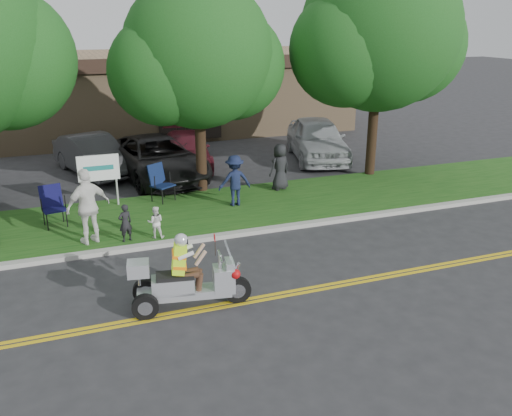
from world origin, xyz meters
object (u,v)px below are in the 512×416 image
object	(u,v)px
lawn_chair_a	(52,203)
parked_car_far_right	(317,139)
parked_car_left	(93,155)
trike_scooter	(185,282)
parked_car_mid	(157,158)
spectator_adult_right	(88,206)
lawn_chair_b	(159,180)
parked_car_right	(186,150)

from	to	relation	value
lawn_chair_a	parked_car_far_right	bearing A→B (deg)	12.67
lawn_chair_a	parked_car_left	xyz separation A→B (m)	(1.54, 5.55, -0.01)
trike_scooter	parked_car_mid	bearing A→B (deg)	92.72
trike_scooter	parked_car_far_right	distance (m)	13.15
parked_car_left	parked_car_mid	distance (m)	2.64
spectator_adult_right	lawn_chair_b	bearing A→B (deg)	-151.54
trike_scooter	parked_car_right	xyz separation A→B (m)	(2.64, 11.11, 0.08)
spectator_adult_right	parked_car_mid	world-z (taller)	spectator_adult_right
spectator_adult_right	trike_scooter	bearing A→B (deg)	89.52
parked_car_left	parked_car_mid	xyz separation A→B (m)	(2.15, -1.53, 0.04)
parked_car_left	parked_car_mid	size ratio (longest dim) A/B	0.80
lawn_chair_b	trike_scooter	bearing A→B (deg)	-128.85
parked_car_mid	parked_car_far_right	distance (m)	6.93
parked_car_left	parked_car_far_right	world-z (taller)	parked_car_far_right
lawn_chair_a	parked_car_left	bearing A→B (deg)	63.54
parked_car_right	lawn_chair_a	bearing A→B (deg)	-125.05
lawn_chair_b	parked_car_left	world-z (taller)	parked_car_left
lawn_chair_b	parked_car_right	xyz separation A→B (m)	(1.86, 4.25, -0.11)
parked_car_right	parked_car_far_right	xyz separation A→B (m)	(5.48, -0.78, 0.22)
parked_car_mid	trike_scooter	bearing A→B (deg)	-106.79
lawn_chair_b	parked_car_mid	xyz separation A→B (m)	(0.43, 2.85, 0.00)
parked_car_right	parked_car_far_right	bearing A→B (deg)	0.23
parked_car_left	parked_car_mid	bearing A→B (deg)	-54.64
spectator_adult_right	parked_car_far_right	bearing A→B (deg)	-168.92
lawn_chair_b	spectator_adult_right	world-z (taller)	spectator_adult_right
parked_car_right	parked_car_far_right	world-z (taller)	parked_car_far_right
parked_car_left	lawn_chair_b	bearing A→B (deg)	-87.74
lawn_chair_b	parked_car_right	distance (m)	4.64
spectator_adult_right	parked_car_right	bearing A→B (deg)	-142.76
parked_car_far_right	spectator_adult_right	bearing A→B (deg)	-132.08
lawn_chair_a	parked_car_far_right	size ratio (longest dim) A/B	0.22
trike_scooter	parked_car_far_right	world-z (taller)	parked_car_far_right
lawn_chair_a	lawn_chair_b	distance (m)	3.46
spectator_adult_right	parked_car_right	size ratio (longest dim) A/B	0.44
trike_scooter	parked_car_right	bearing A→B (deg)	86.49
trike_scooter	parked_car_mid	world-z (taller)	trike_scooter
trike_scooter	parked_car_right	world-z (taller)	trike_scooter
spectator_adult_right	parked_car_far_right	xyz separation A→B (m)	(9.71, 6.35, -0.23)
lawn_chair_b	parked_car_left	distance (m)	4.71
spectator_adult_right	parked_car_right	distance (m)	8.30
parked_car_far_right	parked_car_left	bearing A→B (deg)	-171.06
parked_car_right	parked_car_mid	bearing A→B (deg)	-127.28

